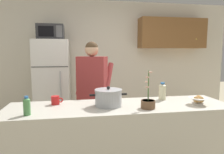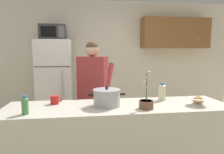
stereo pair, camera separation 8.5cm
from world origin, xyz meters
name	(u,v)px [view 2 (the right image)]	position (x,y,z in m)	size (l,w,h in m)	color
back_wall_unit	(112,58)	(0.23, 2.27, 1.39)	(6.00, 0.48, 2.60)	silver
kitchen_island	(119,145)	(0.00, 0.00, 0.46)	(2.48, 0.68, 0.92)	beige
refrigerator	(55,85)	(-0.94, 1.85, 0.87)	(0.64, 0.68, 1.74)	white
microwave	(53,32)	(-0.94, 1.83, 1.88)	(0.48, 0.37, 0.28)	#2D2D30
person_near_pot	(93,84)	(-0.25, 0.79, 1.04)	(0.61, 0.57, 1.66)	black
cooking_pot	(107,98)	(-0.13, 0.00, 1.01)	(0.41, 0.30, 0.22)	#ADAFB5
coffee_mug	(55,100)	(-0.71, 0.16, 0.97)	(0.13, 0.09, 0.10)	red
bread_bowl	(198,101)	(0.87, -0.12, 0.97)	(0.21, 0.21, 0.10)	white
bottle_near_edge	(162,92)	(0.57, 0.18, 1.03)	(0.09, 0.09, 0.22)	beige
bottle_mid_counter	(25,105)	(-0.93, -0.19, 1.01)	(0.06, 0.06, 0.18)	#4C8C4C
potted_orchid	(146,103)	(0.26, -0.16, 0.98)	(0.15, 0.15, 0.40)	brown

